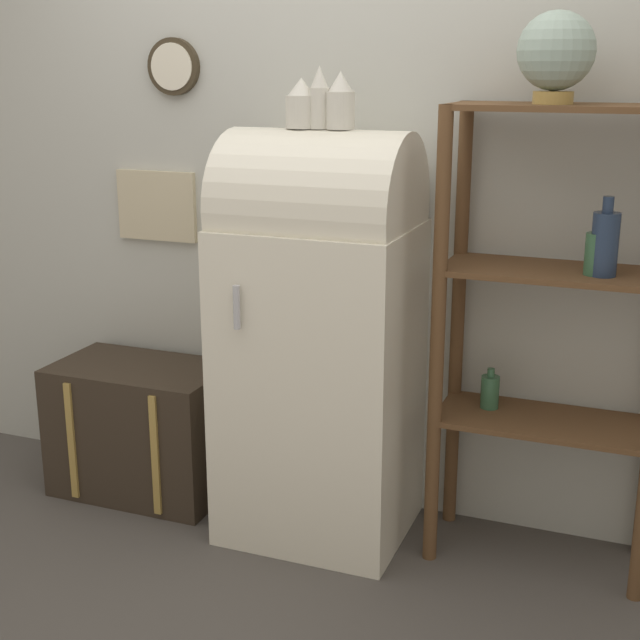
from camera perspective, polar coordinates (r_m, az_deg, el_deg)
ground_plane at (r=3.37m, az=-1.71°, el=-15.06°), size 12.00×12.00×0.00m
wall_back at (r=3.44m, az=1.83°, el=9.56°), size 7.00×0.09×2.70m
refrigerator at (r=3.27m, az=-0.02°, el=-0.80°), size 0.67×0.60×1.52m
suitcase_trunk at (r=3.82m, az=-11.30°, el=-6.81°), size 0.71×0.44×0.55m
shelf_unit at (r=3.12m, az=14.78°, el=0.77°), size 0.76×0.36×1.62m
globe at (r=2.99m, az=14.88°, el=16.20°), size 0.24×0.24×0.28m
vase_left at (r=3.16m, az=-1.19°, el=13.60°), size 0.11×0.11×0.17m
vase_center at (r=3.13m, az=-0.07°, el=13.93°), size 0.07×0.07×0.21m
vase_right at (r=3.11m, az=1.32°, el=13.75°), size 0.10×0.10×0.19m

